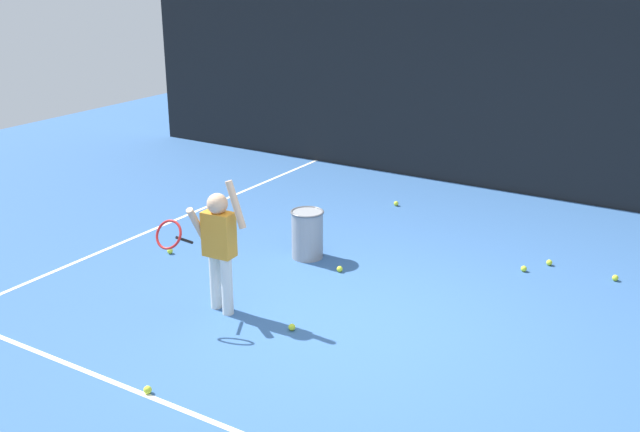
{
  "coord_description": "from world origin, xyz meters",
  "views": [
    {
      "loc": [
        3.05,
        -5.57,
        3.32
      ],
      "look_at": [
        -0.62,
        0.37,
        0.85
      ],
      "focal_mm": 41.91,
      "sensor_mm": 36.0,
      "label": 1
    }
  ],
  "objects_px": {
    "tennis_player": "(217,242)",
    "tennis_ball_4": "(396,203)",
    "tennis_ball_5": "(615,278)",
    "tennis_ball_6": "(292,327)",
    "tennis_ball_8": "(170,251)",
    "ball_hopper": "(307,234)",
    "tennis_ball_0": "(148,390)",
    "tennis_ball_2": "(524,269)",
    "tennis_ball_7": "(549,263)",
    "tennis_ball_3": "(340,269)"
  },
  "relations": [
    {
      "from": "tennis_ball_3",
      "to": "tennis_ball_4",
      "type": "height_order",
      "value": "same"
    },
    {
      "from": "tennis_ball_6",
      "to": "tennis_ball_7",
      "type": "xyz_separation_m",
      "value": [
        1.61,
        2.79,
        0.0
      ]
    },
    {
      "from": "ball_hopper",
      "to": "tennis_ball_5",
      "type": "height_order",
      "value": "ball_hopper"
    },
    {
      "from": "tennis_player",
      "to": "ball_hopper",
      "type": "bearing_deg",
      "value": 86.76
    },
    {
      "from": "tennis_ball_4",
      "to": "tennis_ball_2",
      "type": "bearing_deg",
      "value": -30.57
    },
    {
      "from": "ball_hopper",
      "to": "tennis_ball_6",
      "type": "height_order",
      "value": "ball_hopper"
    },
    {
      "from": "tennis_ball_2",
      "to": "tennis_ball_6",
      "type": "distance_m",
      "value": 2.85
    },
    {
      "from": "tennis_ball_2",
      "to": "tennis_ball_8",
      "type": "bearing_deg",
      "value": -155.66
    },
    {
      "from": "tennis_ball_2",
      "to": "tennis_ball_5",
      "type": "height_order",
      "value": "same"
    },
    {
      "from": "tennis_ball_6",
      "to": "tennis_ball_5",
      "type": "bearing_deg",
      "value": 49.69
    },
    {
      "from": "tennis_ball_0",
      "to": "tennis_ball_4",
      "type": "xyz_separation_m",
      "value": [
        -0.39,
        5.25,
        0.0
      ]
    },
    {
      "from": "tennis_ball_5",
      "to": "tennis_ball_0",
      "type": "bearing_deg",
      "value": -122.79
    },
    {
      "from": "ball_hopper",
      "to": "tennis_ball_3",
      "type": "relative_size",
      "value": 8.52
    },
    {
      "from": "ball_hopper",
      "to": "tennis_ball_6",
      "type": "bearing_deg",
      "value": -62.06
    },
    {
      "from": "tennis_ball_7",
      "to": "tennis_ball_8",
      "type": "bearing_deg",
      "value": -152.85
    },
    {
      "from": "tennis_ball_8",
      "to": "tennis_ball_6",
      "type": "bearing_deg",
      "value": -19.84
    },
    {
      "from": "tennis_ball_8",
      "to": "tennis_ball_5",
      "type": "bearing_deg",
      "value": 22.87
    },
    {
      "from": "tennis_ball_2",
      "to": "tennis_ball_7",
      "type": "bearing_deg",
      "value": 59.16
    },
    {
      "from": "tennis_player",
      "to": "tennis_ball_8",
      "type": "xyz_separation_m",
      "value": [
        -1.43,
        0.85,
        -0.69
      ]
    },
    {
      "from": "tennis_ball_8",
      "to": "tennis_player",
      "type": "bearing_deg",
      "value": -30.6
    },
    {
      "from": "tennis_ball_7",
      "to": "tennis_ball_8",
      "type": "relative_size",
      "value": 1.0
    },
    {
      "from": "tennis_ball_5",
      "to": "tennis_ball_6",
      "type": "relative_size",
      "value": 1.0
    },
    {
      "from": "tennis_ball_8",
      "to": "tennis_ball_7",
      "type": "bearing_deg",
      "value": 27.15
    },
    {
      "from": "tennis_player",
      "to": "tennis_ball_3",
      "type": "distance_m",
      "value": 1.67
    },
    {
      "from": "tennis_player",
      "to": "tennis_ball_4",
      "type": "xyz_separation_m",
      "value": [
        0.04,
        3.81,
        -0.69
      ]
    },
    {
      "from": "tennis_ball_3",
      "to": "tennis_ball_8",
      "type": "bearing_deg",
      "value": -163.28
    },
    {
      "from": "tennis_ball_5",
      "to": "tennis_player",
      "type": "bearing_deg",
      "value": -138.59
    },
    {
      "from": "tennis_ball_2",
      "to": "tennis_ball_8",
      "type": "xyz_separation_m",
      "value": [
        -3.67,
        -1.66,
        0.0
      ]
    },
    {
      "from": "tennis_player",
      "to": "tennis_ball_8",
      "type": "bearing_deg",
      "value": 145.74
    },
    {
      "from": "tennis_ball_3",
      "to": "tennis_ball_8",
      "type": "distance_m",
      "value": 2.04
    },
    {
      "from": "tennis_ball_2",
      "to": "tennis_ball_4",
      "type": "height_order",
      "value": "same"
    },
    {
      "from": "tennis_player",
      "to": "tennis_ball_0",
      "type": "height_order",
      "value": "tennis_player"
    },
    {
      "from": "ball_hopper",
      "to": "tennis_ball_5",
      "type": "relative_size",
      "value": 8.52
    },
    {
      "from": "ball_hopper",
      "to": "tennis_ball_6",
      "type": "distance_m",
      "value": 1.8
    },
    {
      "from": "tennis_ball_3",
      "to": "tennis_ball_5",
      "type": "relative_size",
      "value": 1.0
    },
    {
      "from": "tennis_ball_0",
      "to": "tennis_ball_4",
      "type": "distance_m",
      "value": 5.27
    },
    {
      "from": "tennis_ball_4",
      "to": "ball_hopper",
      "type": "bearing_deg",
      "value": -91.4
    },
    {
      "from": "tennis_ball_7",
      "to": "tennis_ball_6",
      "type": "bearing_deg",
      "value": -119.98
    },
    {
      "from": "tennis_player",
      "to": "tennis_ball_2",
      "type": "relative_size",
      "value": 20.46
    },
    {
      "from": "ball_hopper",
      "to": "tennis_ball_8",
      "type": "distance_m",
      "value": 1.63
    },
    {
      "from": "tennis_ball_6",
      "to": "tennis_ball_7",
      "type": "relative_size",
      "value": 1.0
    },
    {
      "from": "tennis_player",
      "to": "tennis_ball_3",
      "type": "relative_size",
      "value": 20.46
    },
    {
      "from": "ball_hopper",
      "to": "tennis_ball_3",
      "type": "height_order",
      "value": "ball_hopper"
    },
    {
      "from": "tennis_ball_4",
      "to": "tennis_ball_0",
      "type": "bearing_deg",
      "value": -85.8
    },
    {
      "from": "ball_hopper",
      "to": "tennis_ball_4",
      "type": "xyz_separation_m",
      "value": [
        0.05,
        2.2,
        -0.26
      ]
    },
    {
      "from": "tennis_player",
      "to": "tennis_ball_6",
      "type": "bearing_deg",
      "value": -1.33
    },
    {
      "from": "tennis_ball_5",
      "to": "tennis_ball_8",
      "type": "height_order",
      "value": "same"
    },
    {
      "from": "tennis_player",
      "to": "tennis_ball_6",
      "type": "height_order",
      "value": "tennis_player"
    },
    {
      "from": "tennis_ball_0",
      "to": "tennis_ball_8",
      "type": "height_order",
      "value": "same"
    },
    {
      "from": "tennis_player",
      "to": "tennis_ball_0",
      "type": "relative_size",
      "value": 20.46
    }
  ]
}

